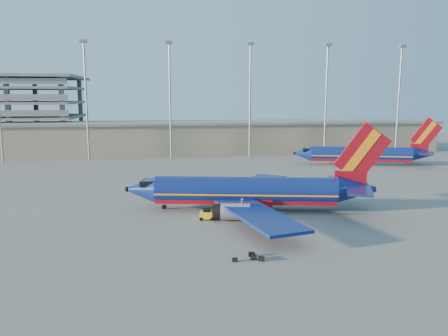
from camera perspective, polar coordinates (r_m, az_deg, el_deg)
The scene contains 7 objects.
ground at distance 65.62m, azimuth -1.91°, elevation -4.33°, with size 220.00×220.00×0.00m, color slate.
terminal_building at distance 123.04m, azimuth 0.00°, elevation 4.15°, with size 122.00×16.00×8.50m.
light_mast_row at distance 110.03m, azimuth -1.78°, elevation 10.43°, with size 101.60×1.60×28.65m.
aircraft_main at distance 59.95m, azimuth 3.62°, elevation -3.12°, with size 35.68×34.02×12.17m.
aircraft_second at distance 103.91m, azimuth 17.81°, elevation 1.73°, with size 31.78×14.81×10.95m.
baggage_tug at distance 55.79m, azimuth -2.25°, elevation -6.09°, with size 1.97×1.37×1.31m.
luggage_pile at distance 42.95m, azimuth 3.59°, elevation -11.56°, with size 3.13×1.79×0.50m.
Camera 1 is at (-6.33, -63.43, 15.57)m, focal length 35.00 mm.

